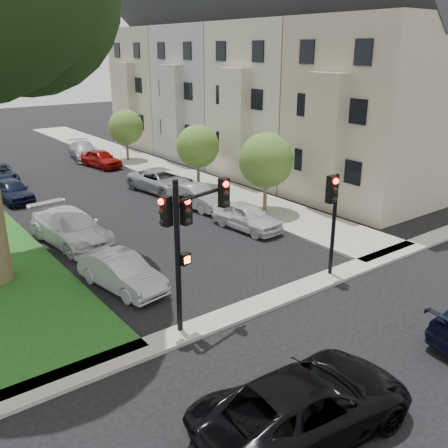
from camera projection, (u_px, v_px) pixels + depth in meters
ground at (317, 324)px, 16.04m from camera, size 140.00×140.00×0.00m
sidewalk_right at (145, 164)px, 37.94m from camera, size 3.50×44.00×0.12m
sidewalk_cross at (275, 299)px, 17.53m from camera, size 60.00×1.00×0.12m
house_a at (376, 77)px, 26.79m from camera, size 7.70×7.55×15.97m
house_b at (280, 72)px, 32.46m from camera, size 7.70×7.55×15.97m
house_c at (213, 68)px, 38.12m from camera, size 7.70×7.55×15.97m
house_d at (164, 65)px, 43.78m from camera, size 7.70×7.55×15.97m
small_tree_a at (266, 160)px, 25.86m from camera, size 2.88×2.88×4.32m
small_tree_b at (198, 146)px, 30.71m from camera, size 2.66×2.66×3.99m
small_tree_c at (126, 127)px, 38.14m from camera, size 2.67×2.67×4.00m
traffic_signal_main at (188, 228)px, 14.66m from camera, size 2.40×0.68×4.91m
traffic_signal_secondary at (333, 207)px, 18.39m from camera, size 0.51×0.41×4.07m
car_cross_near at (306, 404)px, 11.32m from camera, size 5.57×2.88×1.50m
car_parked_0 at (247, 216)px, 24.22m from camera, size 1.91×3.98×1.31m
car_parked_1 at (197, 197)px, 27.51m from camera, size 1.76×3.97×1.27m
car_parked_2 at (163, 181)px, 30.55m from camera, size 2.99×5.24×1.38m
car_parked_3 at (101, 158)px, 36.93m from camera, size 2.16×4.02×1.30m
car_parked_4 at (84, 151)px, 39.57m from camera, size 2.69×4.89×1.34m
car_parked_5 at (122, 272)px, 18.22m from camera, size 2.04×4.11×1.30m
car_parked_6 at (71, 228)px, 22.40m from camera, size 2.69×5.39×1.50m
car_parked_7 at (13, 190)px, 28.67m from camera, size 1.79×3.88×1.29m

